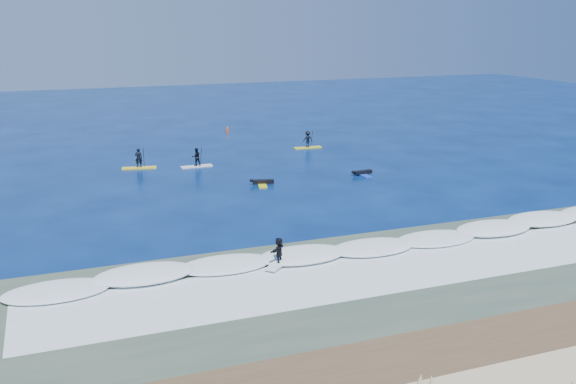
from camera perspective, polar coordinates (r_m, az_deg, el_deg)
name	(u,v)px	position (r m, az deg, el deg)	size (l,w,h in m)	color
ground	(288,203)	(43.15, 0.01, -0.96)	(160.00, 160.00, 0.00)	#031944
wet_sand_strip	(493,354)	(25.64, 17.76, -13.54)	(90.00, 5.00, 0.08)	#4C3823
shallow_water	(392,279)	(31.19, 9.23, -7.65)	(90.00, 13.00, 0.01)	#384C3A
breaking_wave	(354,252)	(34.45, 5.93, -5.29)	(40.00, 6.00, 0.30)	white
whitewater	(382,272)	(31.99, 8.33, -7.03)	(34.00, 5.00, 0.02)	silver
sup_paddler_left	(139,161)	(54.26, -13.12, 2.68)	(2.86, 1.16, 1.95)	yellow
sup_paddler_center	(196,159)	(53.93, -8.15, 2.94)	(2.65, 0.74, 1.84)	white
sup_paddler_right	(308,141)	(61.26, 1.76, 4.60)	(2.70, 0.78, 1.88)	yellow
prone_paddler_near	(262,182)	(47.86, -2.33, 0.86)	(1.81, 2.36, 0.48)	#CDD016
prone_paddler_far	(362,173)	(51.07, 6.57, 1.69)	(1.78, 2.28, 0.47)	blue
wave_surfer	(279,252)	(31.91, -0.82, -5.37)	(1.79, 1.71, 1.41)	white
marker_buoy	(228,130)	(69.99, -5.40, 5.53)	(0.30, 0.30, 0.73)	#D84C13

